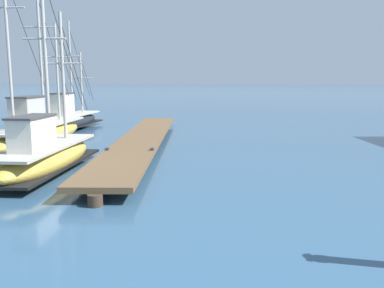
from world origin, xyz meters
name	(u,v)px	position (x,y,z in m)	size (l,w,h in m)	color
floating_dock	(142,139)	(-4.65, 16.80, 0.36)	(2.92, 16.88, 0.53)	brown
fishing_boat_0	(70,119)	(-9.98, 22.20, 0.61)	(1.84, 7.09, 6.18)	black
fishing_boat_1	(40,131)	(-9.06, 16.39, 0.70)	(1.63, 8.29, 7.20)	gold
fishing_boat_2	(46,155)	(-6.66, 11.63, 0.61)	(1.62, 6.65, 6.58)	gold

